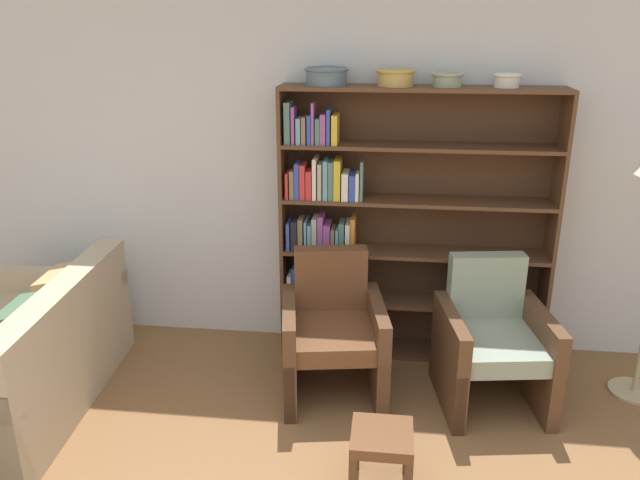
% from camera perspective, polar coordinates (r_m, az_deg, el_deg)
% --- Properties ---
extents(wall_back, '(12.00, 0.06, 2.75)m').
position_cam_1_polar(wall_back, '(4.42, 3.26, 7.22)').
color(wall_back, silver).
rests_on(wall_back, ground).
extents(bookshelf, '(1.85, 0.30, 1.91)m').
position_cam_1_polar(bookshelf, '(4.36, 6.02, 1.06)').
color(bookshelf, brown).
rests_on(bookshelf, ground).
extents(bowl_cream, '(0.29, 0.29, 0.11)m').
position_cam_1_polar(bowl_cream, '(4.16, 0.59, 14.84)').
color(bowl_cream, slate).
rests_on(bowl_cream, bookshelf).
extents(bowl_sage, '(0.25, 0.25, 0.11)m').
position_cam_1_polar(bowl_sage, '(4.13, 6.91, 14.63)').
color(bowl_sage, tan).
rests_on(bowl_sage, bookshelf).
extents(bowl_terracotta, '(0.20, 0.20, 0.09)m').
position_cam_1_polar(bowl_terracotta, '(4.15, 11.57, 14.26)').
color(bowl_terracotta, gray).
rests_on(bowl_terracotta, bookshelf).
extents(bowl_stoneware, '(0.17, 0.17, 0.09)m').
position_cam_1_polar(bowl_stoneware, '(4.19, 16.72, 13.88)').
color(bowl_stoneware, silver).
rests_on(bowl_stoneware, bookshelf).
extents(couch, '(1.03, 1.71, 0.83)m').
position_cam_1_polar(couch, '(4.37, -25.62, -10.07)').
color(couch, tan).
rests_on(couch, ground).
extents(armchair_leather, '(0.74, 0.78, 0.91)m').
position_cam_1_polar(armchair_leather, '(4.07, 1.17, -8.48)').
color(armchair_leather, brown).
rests_on(armchair_leather, ground).
extents(armchair_cushioned, '(0.74, 0.77, 0.91)m').
position_cam_1_polar(armchair_cushioned, '(4.11, 15.46, -8.96)').
color(armchair_cushioned, brown).
rests_on(armchair_cushioned, ground).
extents(footstool, '(0.31, 0.31, 0.34)m').
position_cam_1_polar(footstool, '(3.36, 5.67, -18.06)').
color(footstool, brown).
rests_on(footstool, ground).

